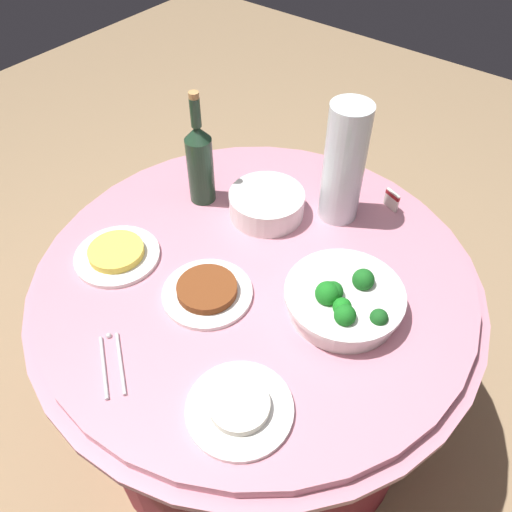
{
  "coord_description": "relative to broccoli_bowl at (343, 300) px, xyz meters",
  "views": [
    {
      "loc": [
        -0.55,
        0.71,
        1.71
      ],
      "look_at": [
        0.0,
        0.0,
        0.79
      ],
      "focal_mm": 36.51,
      "sensor_mm": 36.0,
      "label": 1
    }
  ],
  "objects": [
    {
      "name": "ground_plane",
      "position": [
        0.24,
        0.02,
        -0.78
      ],
      "size": [
        6.0,
        6.0,
        0.0
      ],
      "primitive_type": "plane",
      "color": "#9E7F5B"
    },
    {
      "name": "broccoli_bowl",
      "position": [
        0.0,
        0.0,
        0.0
      ],
      "size": [
        0.28,
        0.28,
        0.1
      ],
      "color": "white",
      "rests_on": "buffet_table"
    },
    {
      "name": "plate_stack",
      "position": [
        0.35,
        -0.17,
        -0.0
      ],
      "size": [
        0.21,
        0.21,
        0.07
      ],
      "color": "white",
      "rests_on": "buffet_table"
    },
    {
      "name": "decorative_fruit_vase",
      "position": [
        0.19,
        -0.29,
        0.11
      ],
      "size": [
        0.11,
        0.11,
        0.34
      ],
      "color": "silver",
      "rests_on": "buffet_table"
    },
    {
      "name": "label_placard_front",
      "position": [
        0.09,
        -0.41,
        -0.01
      ],
      "size": [
        0.05,
        0.03,
        0.05
      ],
      "color": "white",
      "rests_on": "buffet_table"
    },
    {
      "name": "food_plate_rice",
      "position": [
        0.03,
        0.35,
        -0.03
      ],
      "size": [
        0.22,
        0.22,
        0.03
      ],
      "color": "white",
      "rests_on": "buffet_table"
    },
    {
      "name": "food_plate_stir_fry",
      "position": [
        0.28,
        0.16,
        -0.02
      ],
      "size": [
        0.22,
        0.22,
        0.03
      ],
      "color": "white",
      "rests_on": "buffet_table"
    },
    {
      "name": "serving_tongs",
      "position": [
        0.32,
        0.43,
        -0.03
      ],
      "size": [
        0.16,
        0.13,
        0.01
      ],
      "color": "silver",
      "rests_on": "buffet_table"
    },
    {
      "name": "food_plate_fried_egg",
      "position": [
        0.55,
        0.21,
        -0.03
      ],
      "size": [
        0.22,
        0.22,
        0.03
      ],
      "color": "white",
      "rests_on": "buffet_table"
    },
    {
      "name": "buffet_table",
      "position": [
        0.24,
        0.02,
        -0.4
      ],
      "size": [
        1.16,
        1.16,
        0.74
      ],
      "color": "maroon",
      "rests_on": "ground_plane"
    },
    {
      "name": "wine_bottle",
      "position": [
        0.54,
        -0.11,
        0.09
      ],
      "size": [
        0.07,
        0.07,
        0.34
      ],
      "color": "#1F3C27",
      "rests_on": "buffet_table"
    }
  ]
}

